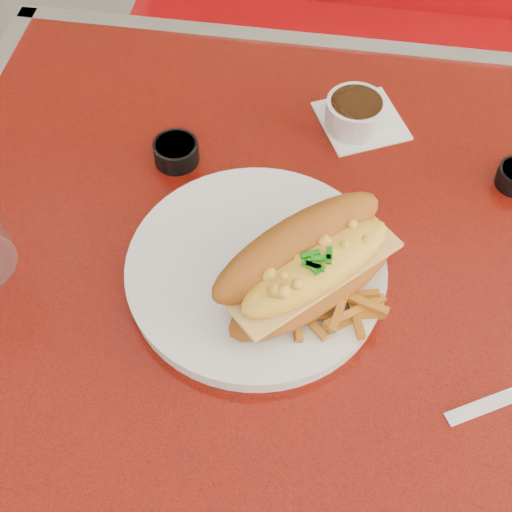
# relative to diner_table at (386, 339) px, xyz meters

# --- Properties ---
(ground) EXTENTS (8.00, 8.00, 0.00)m
(ground) POSITION_rel_diner_table_xyz_m (0.00, 0.00, -0.61)
(ground) COLOR beige
(ground) RESTS_ON ground
(diner_table) EXTENTS (1.23, 0.83, 0.77)m
(diner_table) POSITION_rel_diner_table_xyz_m (0.00, 0.00, 0.00)
(diner_table) COLOR red
(diner_table) RESTS_ON ground
(booth_bench_far) EXTENTS (1.20, 0.51, 0.90)m
(booth_bench_far) POSITION_rel_diner_table_xyz_m (0.00, 0.81, -0.32)
(booth_bench_far) COLOR #A20A0E
(booth_bench_far) RESTS_ON ground
(dinner_plate) EXTENTS (0.32, 0.32, 0.02)m
(dinner_plate) POSITION_rel_diner_table_xyz_m (-0.17, -0.03, 0.17)
(dinner_plate) COLOR silver
(dinner_plate) RESTS_ON diner_table
(mac_hoagie) EXTENTS (0.23, 0.23, 0.10)m
(mac_hoagie) POSITION_rel_diner_table_xyz_m (-0.11, -0.05, 0.22)
(mac_hoagie) COLOR #A2581A
(mac_hoagie) RESTS_ON dinner_plate
(fries_pile) EXTENTS (0.13, 0.12, 0.03)m
(fries_pile) POSITION_rel_diner_table_xyz_m (-0.10, -0.06, 0.20)
(fries_pile) COLOR orange
(fries_pile) RESTS_ON dinner_plate
(fork) EXTENTS (0.02, 0.13, 0.00)m
(fork) POSITION_rel_diner_table_xyz_m (-0.10, -0.02, 0.18)
(fork) COLOR silver
(fork) RESTS_ON dinner_plate
(gravy_ramekin) EXTENTS (0.10, 0.10, 0.04)m
(gravy_ramekin) POSITION_rel_diner_table_xyz_m (-0.08, 0.23, 0.18)
(gravy_ramekin) COLOR silver
(gravy_ramekin) RESTS_ON diner_table
(sauce_cup_left) EXTENTS (0.07, 0.07, 0.03)m
(sauce_cup_left) POSITION_rel_diner_table_xyz_m (-0.30, 0.13, 0.18)
(sauce_cup_left) COLOR black
(sauce_cup_left) RESTS_ON diner_table
(paper_napkin) EXTENTS (0.14, 0.14, 0.00)m
(paper_napkin) POSITION_rel_diner_table_xyz_m (-0.07, 0.24, 0.16)
(paper_napkin) COLOR white
(paper_napkin) RESTS_ON diner_table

